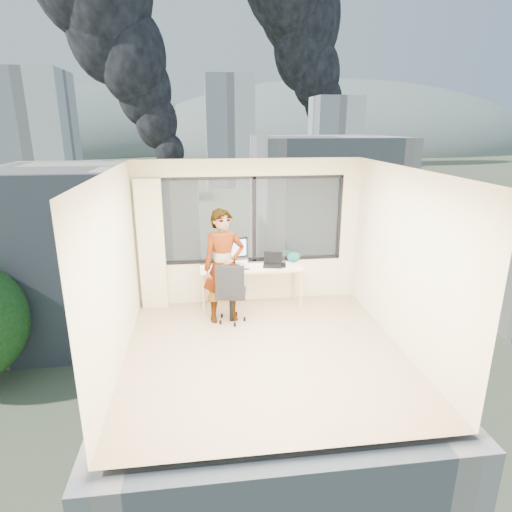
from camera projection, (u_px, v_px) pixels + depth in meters
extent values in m
cube|color=tan|center=(265.00, 352.00, 6.21)|extent=(4.00, 4.00, 0.01)
cube|color=white|center=(266.00, 170.00, 5.44)|extent=(4.00, 4.00, 0.01)
cube|color=beige|center=(298.00, 336.00, 3.93)|extent=(4.00, 0.01, 2.60)
cube|color=beige|center=(114.00, 273.00, 5.58)|extent=(0.01, 4.00, 2.60)
cube|color=beige|center=(405.00, 261.00, 6.07)|extent=(0.01, 4.00, 2.60)
cube|color=#F1ECBD|center=(151.00, 245.00, 7.44)|extent=(0.45, 0.14, 2.30)
cube|color=beige|center=(251.00, 287.00, 7.67)|extent=(1.80, 0.60, 0.75)
imported|color=#2D2D33|center=(224.00, 266.00, 6.97)|extent=(0.75, 0.55, 1.89)
cube|color=white|center=(240.00, 262.00, 7.73)|extent=(0.33, 0.30, 0.07)
cube|color=black|center=(246.00, 269.00, 7.42)|extent=(0.11, 0.07, 0.01)
cylinder|color=black|center=(284.00, 265.00, 7.52)|extent=(0.09, 0.09, 0.09)
ellipsoid|color=#0E544C|center=(293.00, 257.00, 7.81)|extent=(0.27, 0.20, 0.19)
cube|color=#515B3D|center=(203.00, 186.00, 124.04)|extent=(400.00, 400.00, 0.04)
cube|color=beige|center=(104.00, 252.00, 35.58)|extent=(16.00, 12.00, 14.00)
cube|color=silver|center=(323.00, 214.00, 45.47)|extent=(14.00, 13.00, 16.00)
cube|color=silver|center=(38.00, 140.00, 91.89)|extent=(14.00, 14.00, 28.00)
cube|color=silver|center=(230.00, 132.00, 120.61)|extent=(13.00, 13.00, 30.00)
cube|color=silver|center=(335.00, 137.00, 144.73)|extent=(15.00, 15.00, 26.00)
cube|color=silver|center=(19.00, 144.00, 141.80)|extent=(16.00, 14.00, 22.00)
ellipsoid|color=slate|center=(27.00, 150.00, 298.70)|extent=(288.00, 216.00, 90.00)
ellipsoid|color=slate|center=(332.00, 148.00, 325.92)|extent=(300.00, 220.00, 96.00)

